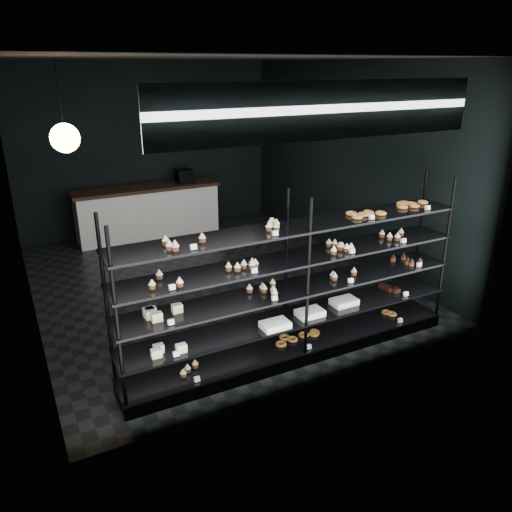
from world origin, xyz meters
name	(u,v)px	position (x,y,z in m)	size (l,w,h in m)	color
room	(206,178)	(0.00, 0.00, 1.60)	(5.01, 6.01, 3.20)	black
display_shelf	(294,307)	(0.02, -2.45, 0.63)	(4.00, 0.50, 1.91)	black
signage	(328,110)	(0.00, -2.93, 2.75)	(3.30, 0.05, 0.50)	#0C1F40
pendant_lamp	(65,138)	(-1.99, -1.37, 2.45)	(0.28, 0.28, 0.87)	black
service_counter	(149,211)	(-0.20, 2.50, 0.50)	(2.75, 0.65, 1.23)	silver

